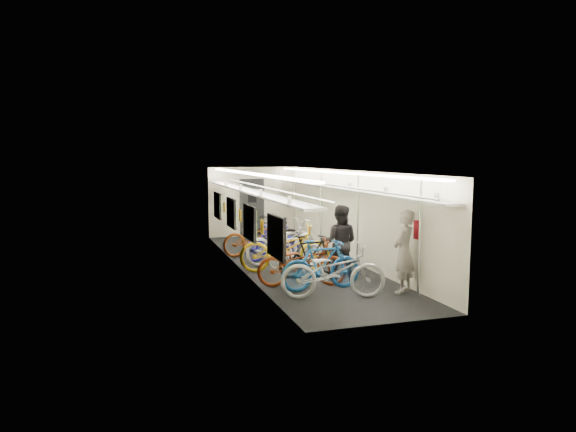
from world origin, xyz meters
TOP-DOWN VIEW (x-y plane):
  - train_car_shell at (-0.36, 0.71)m, footprint 10.00×10.00m
  - bicycle_0 at (-0.33, -3.29)m, footprint 2.16×1.16m
  - bicycle_1 at (-0.33, -2.64)m, footprint 1.80×0.61m
  - bicycle_2 at (-0.60, -2.22)m, footprint 2.02×1.06m
  - bicycle_3 at (-0.13, -1.42)m, footprint 1.67×0.71m
  - bicycle_4 at (-0.53, -0.73)m, footprint 2.28×1.12m
  - bicycle_5 at (-0.20, -0.50)m, footprint 1.61×0.73m
  - bicycle_6 at (-0.32, 0.21)m, footprint 2.28×1.30m
  - bicycle_7 at (-0.47, 0.61)m, footprint 1.68×0.78m
  - bicycle_8 at (-0.71, 1.49)m, footprint 2.08×1.06m
  - bicycle_9 at (-0.16, 1.77)m, footprint 1.83×0.96m
  - passenger_near at (1.18, -3.33)m, footprint 0.74×0.70m
  - passenger_mid at (0.39, -1.89)m, footprint 1.03×0.96m
  - backpack at (1.57, -3.32)m, footprint 0.27×0.17m

SIDE VIEW (x-z plane):
  - bicycle_5 at x=-0.20m, z-range 0.00..0.93m
  - bicycle_3 at x=-0.13m, z-range 0.00..0.97m
  - bicycle_7 at x=-0.47m, z-range 0.00..0.98m
  - bicycle_2 at x=-0.60m, z-range 0.00..1.01m
  - bicycle_8 at x=-0.71m, z-range 0.00..1.04m
  - bicycle_9 at x=-0.16m, z-range 0.00..1.06m
  - bicycle_1 at x=-0.33m, z-range 0.00..1.06m
  - bicycle_0 at x=-0.33m, z-range 0.00..1.08m
  - bicycle_6 at x=-0.32m, z-range 0.00..1.13m
  - bicycle_4 at x=-0.53m, z-range 0.00..1.15m
  - passenger_mid at x=0.39m, z-range 0.00..1.69m
  - passenger_near at x=1.18m, z-range 0.00..1.69m
  - backpack at x=1.57m, z-range 1.09..1.47m
  - train_car_shell at x=-0.36m, z-range -3.34..6.66m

